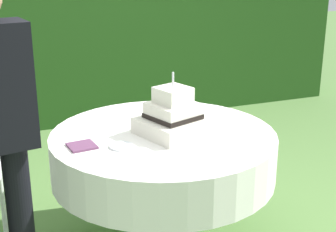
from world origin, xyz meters
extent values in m
cylinder|color=#4C4C51|center=(0.00, 0.00, 0.35)|extent=(0.13, 0.13, 0.69)
cylinder|color=brown|center=(0.00, 0.00, 0.71)|extent=(1.22, 1.22, 0.03)
cylinder|color=white|center=(0.00, 0.00, 0.60)|extent=(1.25, 1.25, 0.25)
cube|color=silver|center=(0.04, -0.03, 0.77)|extent=(0.42, 0.42, 0.09)
cube|color=silver|center=(0.04, -0.03, 0.86)|extent=(0.30, 0.30, 0.09)
cube|color=black|center=(0.04, -0.03, 0.83)|extent=(0.31, 0.31, 0.02)
cube|color=silver|center=(0.04, -0.03, 0.94)|extent=(0.21, 0.21, 0.09)
sphere|color=#C6599E|center=(0.12, 0.11, 0.83)|extent=(0.08, 0.08, 0.08)
cylinder|color=silver|center=(0.04, -0.03, 1.03)|extent=(0.01, 0.01, 0.08)
cylinder|color=white|center=(0.35, 0.12, 0.73)|extent=(0.14, 0.14, 0.01)
cylinder|color=white|center=(0.38, 0.32, 0.73)|extent=(0.14, 0.14, 0.01)
cylinder|color=white|center=(-0.28, -0.12, 0.73)|extent=(0.12, 0.12, 0.01)
cube|color=#603856|center=(-0.46, -0.04, 0.73)|extent=(0.15, 0.15, 0.01)
cylinder|color=white|center=(-0.86, 0.50, 0.23)|extent=(0.03, 0.03, 0.45)
cylinder|color=black|center=(-0.80, -0.21, 0.42)|extent=(0.12, 0.12, 0.85)
camera|label=1|loc=(-0.91, -2.36, 1.66)|focal=52.23mm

